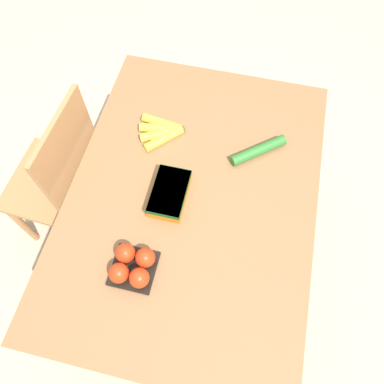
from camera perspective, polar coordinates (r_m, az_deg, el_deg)
The scene contains 7 objects.
ground_plane at distance 2.12m, azimuth 0.00°, elevation -10.06°, with size 12.00×12.00×0.00m, color #B7A88E.
dining_table at distance 1.49m, azimuth 0.00°, elevation -2.40°, with size 1.28×0.92×0.78m.
chair at distance 1.86m, azimuth -19.07°, elevation 1.71°, with size 0.44×0.42×0.96m.
banana_bunch at distance 1.53m, azimuth -4.52°, elevation 9.28°, with size 0.18×0.19×0.03m.
tomato_pack at distance 1.27m, azimuth -9.07°, elevation -11.04°, with size 0.15×0.15×0.08m.
carrot_bag at distance 1.36m, azimuth -3.46°, elevation -0.16°, with size 0.20×0.12×0.05m.
cucumber_near at distance 1.49m, azimuth 10.06°, elevation 6.27°, with size 0.18×0.21×0.04m.
Camera 1 is at (-0.61, -0.14, 2.02)m, focal length 35.00 mm.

